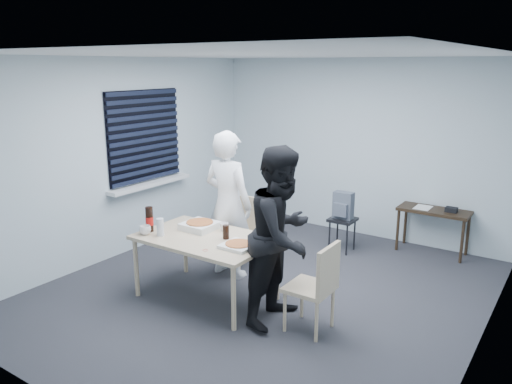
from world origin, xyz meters
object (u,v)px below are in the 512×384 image
Objects in this scene: side_table at (434,215)px; mug_b at (224,227)px; person_black at (282,235)px; mug_a at (145,230)px; soda_bottle at (149,220)px; chair_right at (318,282)px; stool at (342,226)px; dining_table at (206,242)px; chair_far at (240,226)px; backpack at (343,206)px; person_white at (228,204)px.

side_table is 9.23× the size of mug_b.
person_black is 1.56m from mug_a.
side_table is at bearing 52.28° from soda_bottle.
chair_right is 1.91× the size of stool.
side_table is at bearing 83.04° from chair_right.
stool is at bearing 63.53° from mug_a.
chair_far is at bearing 104.45° from dining_table.
backpack reaches higher than stool.
chair_far is 1.35m from mug_a.
person_black is at bearing 175.31° from chair_right.
mug_b reaches higher than side_table.
backpack reaches higher than mug_a.
person_white is at bearing -118.84° from stool.
mug_a is at bearing -126.39° from side_table.
soda_bottle reaches higher than chair_far.
mug_a is at bearing -104.81° from chair_far.
chair_far is 1.86m from chair_right.
backpack is at bearing -119.02° from person_white.
chair_far reaches higher than side_table.
mug_b is (-0.58, -1.89, 0.40)m from stool.
mug_b reaches higher than dining_table.
side_table is 3.00m from mug_b.
dining_table reaches higher than stool.
mug_b is at bearing 80.13° from dining_table.
backpack is 3.70× the size of mug_b.
soda_bottle reaches higher than mug_b.
mug_b reaches higher than stool.
mug_b is (0.05, 0.27, 0.11)m from dining_table.
chair_right is at bearing -96.96° from side_table.
person_black reaches higher than chair_far.
dining_table is 1.35m from chair_right.
person_white is 1.00× the size of person_black.
dining_table reaches higher than side_table.
person_black is (0.92, 0.06, 0.24)m from dining_table.
chair_far is 2.40× the size of backpack.
backpack is 2.67m from soda_bottle.
stool is (0.63, 2.15, -0.29)m from dining_table.
chair_far is at bearing -137.10° from side_table.
person_white is 14.39× the size of mug_a.
chair_right is at bearing 6.67° from soda_bottle.
soda_bottle is (-1.97, -0.23, 0.33)m from chair_right.
chair_far is 1.91× the size of stool.
side_table is 3.77m from soda_bottle.
mug_a reaches higher than dining_table.
soda_bottle is (-0.67, -0.47, 0.09)m from mug_b.
backpack is (0.88, 1.16, 0.13)m from chair_far.
mug_b is at bearing -67.29° from chair_far.
chair_right is 1.70m from person_white.
soda_bottle is at bearing -107.50° from chair_far.
side_table is (1.68, 2.77, -0.11)m from dining_table.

